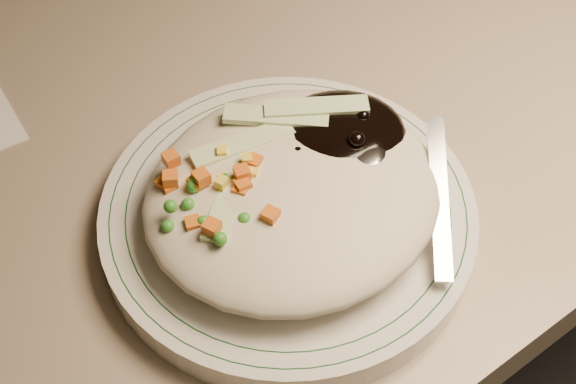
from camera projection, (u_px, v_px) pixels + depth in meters
desk at (262, 170)px, 0.83m from camera, size 1.40×0.70×0.74m
plate at (288, 217)px, 0.53m from camera, size 0.25×0.25×0.02m
plate_rim at (288, 208)px, 0.52m from camera, size 0.23×0.23×0.00m
meal at (294, 184)px, 0.50m from camera, size 0.21×0.19×0.05m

